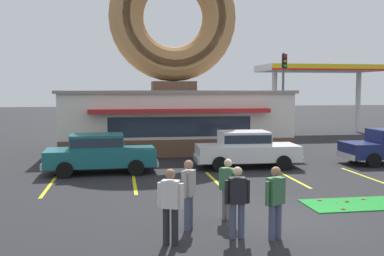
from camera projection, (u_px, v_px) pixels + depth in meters
name	position (u px, v px, depth m)	size (l,w,h in m)	color
ground_plane	(285.00, 218.00, 11.98)	(160.00, 160.00, 0.00)	#232326
donut_shop_building	(174.00, 84.00, 25.16)	(12.30, 6.75, 10.96)	brown
putting_mat	(361.00, 204.00, 13.33)	(3.36, 1.53, 0.03)	#1E842D
mini_donut_near_left	(343.00, 209.00, 12.69)	(0.13, 0.13, 0.04)	#A5724C
mini_donut_near_right	(347.00, 201.00, 13.52)	(0.13, 0.13, 0.04)	brown
mini_donut_mid_left	(363.00, 199.00, 13.83)	(0.13, 0.13, 0.04)	#D17F47
mini_donut_mid_centre	(319.00, 200.00, 13.70)	(0.13, 0.13, 0.04)	#D8667F
golf_ball	(336.00, 202.00, 13.42)	(0.04, 0.04, 0.04)	white
car_teal	(100.00, 152.00, 18.30)	(4.61, 2.08, 1.60)	#196066
car_white	(246.00, 148.00, 19.58)	(4.63, 2.12, 1.60)	silver
pedestrian_blue_sweater_man	(228.00, 186.00, 11.68)	(0.42, 0.49, 1.62)	slate
pedestrian_hooded_kid	(237.00, 199.00, 10.23)	(0.60, 0.25, 1.66)	#474C66
pedestrian_leather_jacket_man	(275.00, 199.00, 10.15)	(0.55, 0.38, 1.68)	#474C66
pedestrian_clipboard_woman	(170.00, 203.00, 9.79)	(0.56, 0.37, 1.69)	#232328
pedestrian_beanie_man	(189.00, 191.00, 10.88)	(0.40, 0.53, 1.71)	#474C66
trash_bin	(77.00, 150.00, 21.51)	(0.57, 0.57, 0.97)	#1E662D
traffic_light_pole	(283.00, 85.00, 29.55)	(0.28, 0.47, 5.80)	#595B60
gas_station_canopy	(318.00, 71.00, 35.13)	(9.00, 4.46, 5.30)	silver
parking_stripe_far_left	(49.00, 186.00, 15.83)	(0.12, 3.60, 0.01)	yellow
parking_stripe_left	(135.00, 183.00, 16.30)	(0.12, 3.60, 0.01)	yellow
parking_stripe_mid_left	(215.00, 181.00, 16.76)	(0.12, 3.60, 0.01)	yellow
parking_stripe_centre	(292.00, 178.00, 17.23)	(0.12, 3.60, 0.01)	yellow
parking_stripe_mid_right	(364.00, 176.00, 17.70)	(0.12, 3.60, 0.01)	yellow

